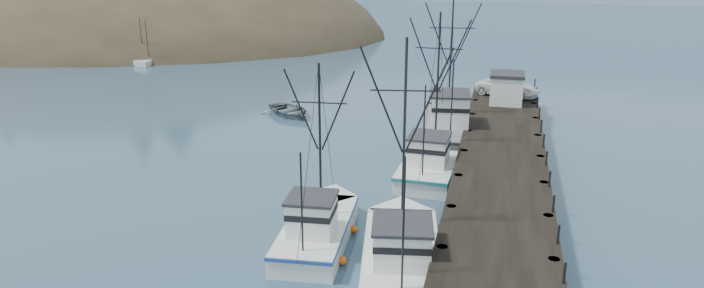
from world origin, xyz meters
name	(u,v)px	position (x,y,z in m)	size (l,w,h in m)	color
ground	(219,266)	(0.00, 0.00, 0.00)	(400.00, 400.00, 0.00)	navy
pier	(501,157)	(14.00, 16.00, 1.69)	(6.00, 44.00, 2.00)	black
headland	(42,50)	(-74.95, 78.61, -4.55)	(134.80, 78.00, 51.00)	#382D1E
moored_sailboats	(166,54)	(-33.89, 54.68, 0.33)	(18.40, 19.22, 6.35)	silver
trawler_near	(401,253)	(9.25, 2.12, 0.82)	(5.53, 12.09, 12.06)	silver
trawler_mid	(318,227)	(4.22, 3.94, 0.82)	(4.13, 10.29, 10.30)	silver
trawler_far	(432,161)	(9.13, 16.44, 0.82)	(4.18, 11.53, 11.76)	silver
work_vessel	(448,126)	(9.53, 24.35, 1.23)	(5.61, 14.23, 12.04)	slate
pier_shed	(507,88)	(14.10, 30.38, 3.42)	(3.00, 3.20, 2.80)	silver
pickup_truck	(508,87)	(14.24, 33.38, 2.82)	(2.72, 5.89, 1.64)	silver
motorboat	(290,115)	(-6.03, 28.75, 0.00)	(4.21, 5.90, 1.22)	slate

